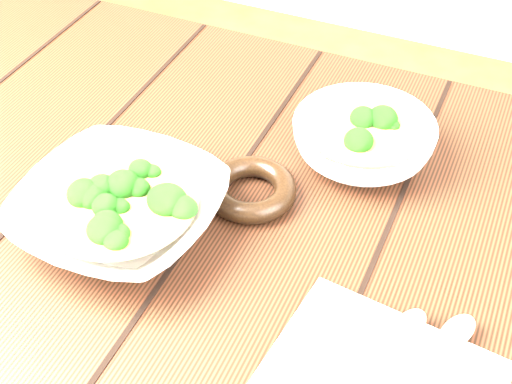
# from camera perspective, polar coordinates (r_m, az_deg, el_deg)

# --- Properties ---
(table) EXTENTS (1.20, 0.80, 0.75)m
(table) POSITION_cam_1_polar(r_m,az_deg,el_deg) (0.92, -2.63, -7.85)
(table) COLOR #381A10
(table) RESTS_ON ground
(soup_bowl_front) EXTENTS (0.23, 0.23, 0.07)m
(soup_bowl_front) POSITION_cam_1_polar(r_m,az_deg,el_deg) (0.81, -10.85, -1.35)
(soup_bowl_front) COLOR silver
(soup_bowl_front) RESTS_ON table
(soup_bowl_back) EXTENTS (0.20, 0.20, 0.06)m
(soup_bowl_back) POSITION_cam_1_polar(r_m,az_deg,el_deg) (0.90, 8.56, 4.15)
(soup_bowl_back) COLOR silver
(soup_bowl_back) RESTS_ON table
(trivet) EXTENTS (0.14, 0.14, 0.03)m
(trivet) POSITION_cam_1_polar(r_m,az_deg,el_deg) (0.85, -0.41, 0.24)
(trivet) COLOR black
(trivet) RESTS_ON table
(spoon_left) EXTENTS (0.07, 0.17, 0.01)m
(spoon_left) POSITION_cam_1_polar(r_m,az_deg,el_deg) (0.71, 10.66, -12.12)
(spoon_left) COLOR #B8B5A3
(spoon_left) RESTS_ON napkin
(spoon_right) EXTENTS (0.08, 0.17, 0.01)m
(spoon_right) POSITION_cam_1_polar(r_m,az_deg,el_deg) (0.72, 14.32, -12.26)
(spoon_right) COLOR #B8B5A3
(spoon_right) RESTS_ON napkin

